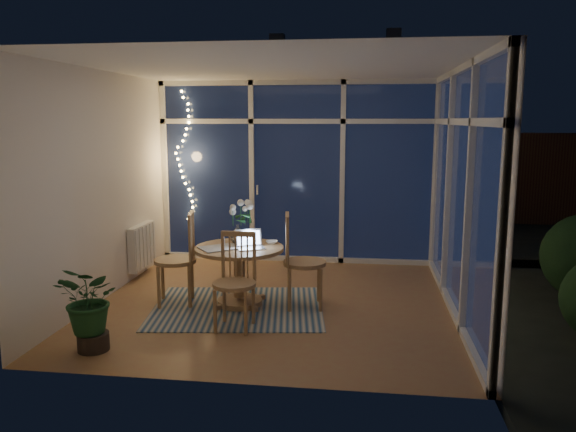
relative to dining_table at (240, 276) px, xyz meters
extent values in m
plane|color=#935F40|center=(0.39, 0.13, -0.33)|extent=(4.00, 4.00, 0.00)
plane|color=white|center=(0.39, 0.13, 2.27)|extent=(4.00, 4.00, 0.00)
cube|color=silver|center=(0.39, 2.13, 0.97)|extent=(4.00, 0.04, 2.60)
cube|color=silver|center=(0.39, -1.87, 0.97)|extent=(4.00, 0.04, 2.60)
cube|color=silver|center=(-1.61, 0.13, 0.97)|extent=(0.04, 4.00, 2.60)
cube|color=silver|center=(2.39, 0.13, 0.97)|extent=(0.04, 4.00, 2.60)
cube|color=silver|center=(0.39, 2.09, 0.97)|extent=(4.00, 0.10, 2.60)
cube|color=silver|center=(2.35, 0.13, 0.97)|extent=(0.10, 4.00, 2.60)
cube|color=white|center=(-1.55, 1.03, 0.07)|extent=(0.10, 0.70, 0.58)
cube|color=black|center=(0.89, 5.13, -0.39)|extent=(12.00, 6.00, 0.10)
cube|color=#371C14|center=(0.39, 5.63, 0.57)|extent=(11.00, 0.08, 1.80)
cube|color=#33373E|center=(0.69, 8.63, 1.87)|extent=(7.00, 3.00, 2.20)
sphere|color=#183116|center=(-0.41, 3.53, 0.12)|extent=(0.90, 0.90, 0.90)
cube|color=#C1B59D|center=(0.00, -0.10, -0.33)|extent=(2.02, 1.71, 0.01)
cylinder|color=olive|center=(0.00, 0.00, 0.00)|extent=(1.10, 1.10, 0.67)
cube|color=olive|center=(-0.72, -0.05, 0.19)|extent=(0.58, 0.58, 1.06)
cube|color=olive|center=(0.72, 0.03, 0.20)|extent=(0.55, 0.55, 1.06)
cube|color=olive|center=(0.11, -0.71, 0.15)|extent=(0.47, 0.47, 0.97)
imported|color=silver|center=(-0.06, 0.21, 0.44)|extent=(0.23, 0.23, 0.21)
imported|color=silver|center=(0.33, 0.21, 0.35)|extent=(0.17, 0.17, 0.04)
cube|color=silver|center=(-0.18, -0.07, 0.34)|extent=(0.52, 0.48, 0.01)
cube|color=black|center=(0.03, -0.06, 0.34)|extent=(0.13, 0.09, 0.01)
imported|color=#17421E|center=(-1.04, -1.39, 0.05)|extent=(0.68, 0.65, 0.76)
camera|label=1|loc=(1.33, -5.90, 1.71)|focal=35.00mm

